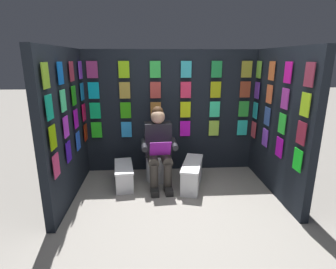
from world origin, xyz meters
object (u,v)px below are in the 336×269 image
object	(u,v)px
person_reading	(159,147)
comic_longbox_near	(124,175)
toilet	(158,159)
comic_longbox_far	(192,174)

from	to	relation	value
person_reading	comic_longbox_near	bearing A→B (deg)	-2.09
toilet	comic_longbox_near	bearing A→B (deg)	21.03
person_reading	comic_longbox_far	xyz separation A→B (m)	(-0.49, 0.11, -0.41)
comic_longbox_near	comic_longbox_far	world-z (taller)	comic_longbox_far
toilet	person_reading	distance (m)	0.35
comic_longbox_far	toilet	bearing A→B (deg)	-18.21
toilet	comic_longbox_far	bearing A→B (deg)	142.20
toilet	comic_longbox_near	size ratio (longest dim) A/B	1.14
toilet	comic_longbox_near	world-z (taller)	toilet
person_reading	toilet	bearing A→B (deg)	-90.60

